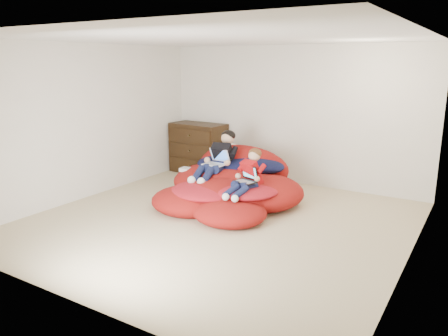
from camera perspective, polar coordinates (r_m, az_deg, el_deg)
room_shell at (r=6.15m, az=-0.76°, el=-5.12°), size 5.10×5.10×2.77m
dresser at (r=8.86m, az=-3.39°, el=2.61°), size 1.15×0.66×1.00m
beanbag_pile at (r=7.08m, az=0.87°, el=-2.33°), size 2.34×2.41×0.87m
cream_pillow at (r=7.89m, az=0.94°, el=2.13°), size 0.49×0.31×0.31m
older_boy at (r=7.20m, az=-0.65°, el=1.58°), size 0.39×1.14×0.73m
younger_boy at (r=6.43m, az=3.17°, el=-0.69°), size 0.35×0.87×0.63m
laptop_white at (r=7.16m, az=-0.96°, el=1.02°), size 0.36×0.36×0.24m
laptop_black at (r=6.41m, az=3.03°, el=-1.25°), size 0.36×0.36×0.23m
power_adapter at (r=7.45m, az=-5.05°, el=-0.19°), size 0.17×0.17×0.06m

